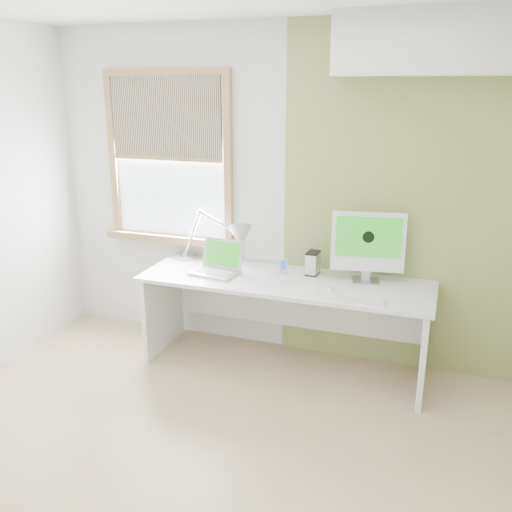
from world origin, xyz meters
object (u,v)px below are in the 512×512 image
at_px(desk_lamp, 229,238).
at_px(laptop, 218,265).
at_px(desk, 287,301).
at_px(external_drive, 313,263).
at_px(imac, 368,243).

relative_size(desk_lamp, laptop, 1.91).
bearing_deg(laptop, desk, 7.12).
distance_m(desk, external_drive, 0.35).
relative_size(desk, desk_lamp, 2.91).
bearing_deg(laptop, desk_lamp, 85.52).
height_order(laptop, imac, imac).
height_order(desk, desk_lamp, desk_lamp).
bearing_deg(laptop, external_drive, 15.57).
relative_size(external_drive, imac, 0.33).
bearing_deg(laptop, imac, 8.85).
relative_size(desk_lamp, imac, 1.40).
relative_size(desk, external_drive, 12.19).
height_order(desk, laptop, laptop).
relative_size(desk_lamp, external_drive, 4.19).
bearing_deg(desk_lamp, imac, -1.33).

